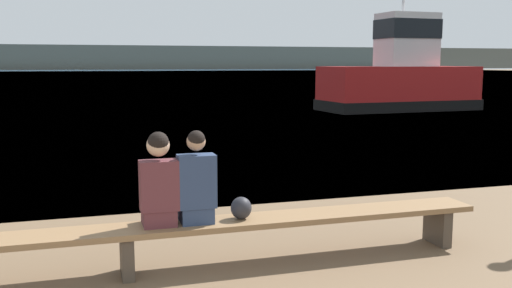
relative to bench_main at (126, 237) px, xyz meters
The scene contains 7 objects.
water_surface 122.43m from the bench_main, 90.12° to the left, with size 240.00×240.00×0.00m, color #426B8E.
far_shoreline 196.13m from the bench_main, 90.08° to the left, with size 600.00×12.00×8.01m, color #4C4C42.
bench_main is the anchor object (origin of this frame).
person_left 0.63m from the bench_main, ahead, with size 0.38×0.37×0.96m.
person_right 0.88m from the bench_main, ahead, with size 0.38×0.35×0.96m.
shopping_bag 1.21m from the bench_main, ahead, with size 0.22×0.22×0.24m.
tugboat_red 22.07m from the bench_main, 52.25° to the left, with size 7.32×3.29×7.15m.
Camera 1 is at (-0.09, -2.25, 2.12)m, focal length 40.00 mm.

